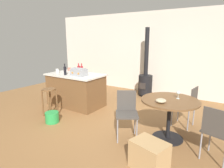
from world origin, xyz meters
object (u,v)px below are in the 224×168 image
cardboard_box (149,155)px  wood_stove (145,80)px  cup_2 (65,73)px  wine_glass (178,93)px  wooden_stool (49,97)px  bottle_0 (65,71)px  folding_chair_far (187,103)px  folding_chair_left (127,111)px  bottle_1 (82,69)px  cup_1 (57,71)px  kitchen_island (76,90)px  plastic_bucket (52,117)px  bottle_2 (79,69)px  folding_chair_near (217,130)px  toolbox (79,72)px  serving_bowl (161,101)px  dining_table (169,109)px

cardboard_box → wood_stove: bearing=114.2°
cup_2 → wine_glass: cup_2 is taller
wooden_stool → bottle_0: 0.85m
folding_chair_far → folding_chair_left: 1.36m
bottle_1 → wine_glass: size_ratio=1.90×
cup_1 → bottle_0: bearing=-16.4°
kitchen_island → plastic_bucket: (0.34, -1.15, -0.33)m
wooden_stool → bottle_2: (-0.05, 1.11, 0.51)m
kitchen_island → bottle_2: size_ratio=5.81×
folding_chair_near → cup_1: size_ratio=7.77×
toolbox → wine_glass: bearing=-3.9°
folding_chair_near → cup_2: size_ratio=7.36×
wood_stove → plastic_bucket: size_ratio=7.26×
folding_chair_far → cardboard_box: folding_chair_far is taller
bottle_1 → wine_glass: (2.77, -0.52, -0.12)m
cardboard_box → plastic_bucket: (-2.42, 0.31, -0.09)m
plastic_bucket → bottle_0: bearing=117.2°
bottle_0 → serving_bowl: (2.76, -0.46, -0.21)m
serving_bowl → folding_chair_left: bearing=-170.2°
cardboard_box → bottle_1: bearing=148.4°
folding_chair_left → wood_stove: wood_stove is taller
toolbox → folding_chair_left: bearing=-20.7°
bottle_2 → cardboard_box: 3.36m
wooden_stool → cup_1: 1.08m
dining_table → bottle_1: bearing=165.9°
toolbox → wooden_stool: bearing=-109.6°
dining_table → cup_1: (-3.30, 0.35, 0.36)m
wine_glass → bottle_0: bearing=178.7°
serving_bowl → wine_glass: bearing=64.2°
toolbox → serving_bowl: 2.44m
bottle_0 → bottle_1: size_ratio=1.11×
bottle_0 → bottle_2: bearing=81.9°
wine_glass → cardboard_box: (-0.07, -1.13, -0.66)m
dining_table → folding_chair_far: 0.74m
wood_stove → bottle_0: size_ratio=7.15×
wooden_stool → wine_glass: bearing=11.7°
cup_2 → bottle_0: bearing=-40.3°
dining_table → folding_chair_far: bearing=77.0°
toolbox → folding_chair_near: bearing=-10.7°
cup_1 → folding_chair_near: bearing=-8.9°
folding_chair_near → toolbox: 3.34m
folding_chair_near → bottle_0: (-3.64, 0.51, 0.49)m
folding_chair_near → wood_stove: bearing=130.5°
kitchen_island → cup_2: size_ratio=12.98×
kitchen_island → wooden_stool: 0.91m
folding_chair_left → plastic_bucket: folding_chair_left is taller
kitchen_island → bottle_0: (-0.12, -0.25, 0.56)m
kitchen_island → bottle_1: (0.06, 0.20, 0.55)m
wine_glass → folding_chair_left: bearing=-148.0°
toolbox → cup_2: 0.51m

